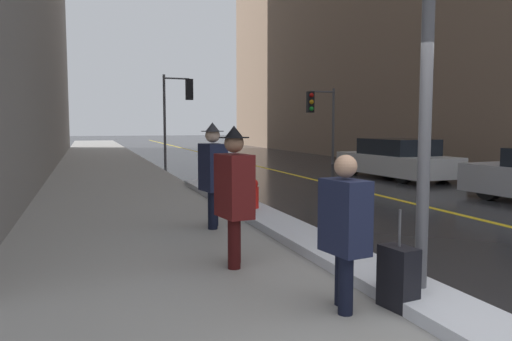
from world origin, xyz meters
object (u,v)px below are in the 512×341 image
Objects in this scene: traffic_light_far at (319,110)px; pedestrian_in_glasses at (345,225)px; lamp_post at (428,15)px; pedestrian_nearside at (213,171)px; traffic_light_near at (180,100)px; pedestrian_in_fedora at (234,190)px; parked_car_white at (396,160)px; fire_hydrant at (253,197)px; rolling_suitcase at (398,278)px.

traffic_light_far reaches higher than pedestrian_in_glasses.
lamp_post is 16.89m from traffic_light_far.
traffic_light_near is at bearing 163.31° from pedestrian_nearside.
lamp_post is 2.65× the size of pedestrian_in_fedora.
pedestrian_in_glasses is 12.35m from parked_car_white.
lamp_post is at bearing 68.11° from traffic_light_far.
fire_hydrant is (-6.58, -4.97, -0.25)m from parked_car_white.
traffic_light_near is at bearing 165.93° from pedestrian_in_glasses.
lamp_post is 17.56m from traffic_light_near.
pedestrian_in_fedora is (-7.85, -13.86, -1.44)m from traffic_light_far.
pedestrian_in_fedora is at bearing 61.06° from traffic_light_far.
pedestrian_in_glasses is 1.54× the size of rolling_suitcase.
pedestrian_in_fedora is at bearing -101.71° from traffic_light_near.
lamp_post reaches higher than fire_hydrant.
pedestrian_nearside is 4.29m from rolling_suitcase.
traffic_light_near is at bearing 163.37° from pedestrian_in_fedora.
traffic_light_near is 17.72m from pedestrian_in_glasses.
pedestrian_in_glasses is 1.82m from pedestrian_in_fedora.
parked_car_white is at bearing 136.95° from rolling_suitcase.
parked_car_white is (6.51, 9.93, -2.16)m from lamp_post.
traffic_light_far is 12.65m from fire_hydrant.
pedestrian_in_glasses is (-0.84, 0.01, -1.94)m from lamp_post.
fire_hydrant is (0.77, 4.95, -0.47)m from pedestrian_in_glasses.
parked_car_white is at bearing 56.76° from lamp_post.
pedestrian_in_glasses is at bearing 179.58° from lamp_post.
pedestrian_in_glasses is 0.32× the size of parked_car_white.
traffic_light_near reaches higher than pedestrian_in_fedora.
pedestrian_in_glasses is 5.03m from fire_hydrant.
lamp_post is 2.12m from pedestrian_in_glasses.
pedestrian_in_glasses is 2.09× the size of fire_hydrant.
pedestrian_in_fedora reaches higher than fire_hydrant.
pedestrian_in_glasses reaches higher than rolling_suitcase.
lamp_post is 12.06m from parked_car_white.
pedestrian_in_fedora is 11.39m from parked_car_white.
traffic_light_far is 17.27m from rolling_suitcase.
traffic_light_far reaches higher than pedestrian_nearside.
pedestrian_in_fedora is at bearing -159.54° from rolling_suitcase.
pedestrian_in_glasses is 0.85× the size of pedestrian_in_fedora.
pedestrian_nearside is (0.30, 2.30, 0.03)m from pedestrian_in_fedora.
pedestrian_in_fedora is 2.24m from rolling_suitcase.
pedestrian_in_glasses is at bearing 65.51° from traffic_light_far.
lamp_post is at bearing 30.07° from pedestrian_in_fedora.
pedestrian_nearside is (-7.55, -11.56, -1.41)m from traffic_light_far.
pedestrian_nearside is at bearing -178.66° from rolling_suitcase.
parked_car_white reaches higher than fire_hydrant.
pedestrian_in_glasses is 0.82× the size of pedestrian_nearside.
parked_car_white is (5.73, -7.61, -2.19)m from traffic_light_near.
pedestrian_in_glasses is 4.04m from pedestrian_nearside.
pedestrian_in_glasses is 0.72m from rolling_suitcase.
parked_car_white is 8.25m from fire_hydrant.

